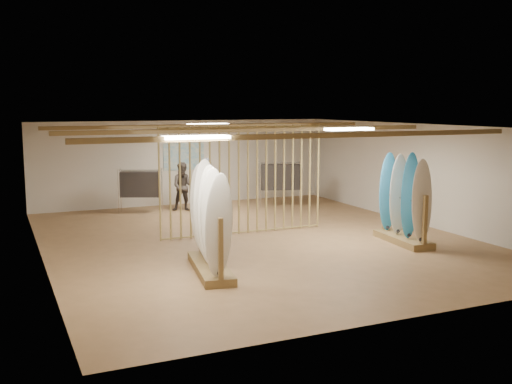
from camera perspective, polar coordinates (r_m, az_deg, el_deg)
name	(u,v)px	position (r m, az deg, el deg)	size (l,w,h in m)	color
floor	(256,240)	(14.87, 0.00, -4.58)	(12.00, 12.00, 0.00)	#987149
ceiling	(256,126)	(14.51, 0.00, 6.27)	(12.00, 12.00, 0.00)	gray
wall_back	(184,162)	(20.22, -6.90, 2.81)	(12.00, 12.00, 0.00)	beige
wall_front	(414,231)	(9.53, 14.79, -3.59)	(12.00, 12.00, 0.00)	beige
wall_left	(40,196)	(13.42, -19.92, -0.40)	(12.00, 12.00, 0.00)	beige
wall_right	(420,174)	(17.25, 15.38, 1.63)	(12.00, 12.00, 0.00)	beige
ceiling_slats	(256,130)	(14.51, 0.00, 5.95)	(9.50, 6.12, 0.10)	olive
light_panels	(256,129)	(14.51, 0.00, 6.03)	(1.20, 0.35, 0.06)	white
bamboo_partition	(243,180)	(15.35, -1.21, 1.13)	(4.45, 0.05, 2.78)	#A59050
poster	(184,157)	(20.18, -6.89, 3.37)	(1.40, 0.03, 0.90)	teal
rack_left	(210,236)	(11.94, -4.39, -4.19)	(0.96, 2.35, 2.17)	olive
rack_right	(404,213)	(14.86, 13.89, -1.98)	(0.75, 1.89, 2.15)	olive
clothing_rack_a	(140,184)	(18.74, -10.98, 0.73)	(1.22, 0.77, 1.38)	silver
clothing_rack_b	(280,177)	(19.72, 2.33, 1.44)	(1.33, 0.69, 1.48)	silver
shopper_a	(207,181)	(18.59, -4.72, 1.00)	(0.70, 0.48, 1.92)	#212228
shopper_b	(184,184)	(18.89, -6.91, 0.81)	(0.84, 0.66, 1.74)	#322B26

